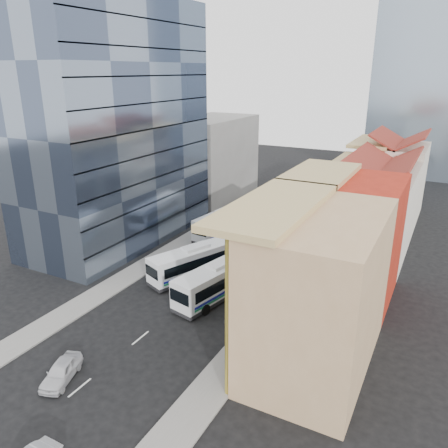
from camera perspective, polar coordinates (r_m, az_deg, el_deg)
The scene contains 14 objects.
ground at distance 38.60m, azimuth -11.81°, elevation -15.09°, with size 200.00×200.00×0.00m, color black.
sidewalk_right at distance 52.29m, azimuth 11.23°, elevation -5.26°, with size 3.00×90.00×0.15m, color slate.
sidewalk_left at distance 58.78m, azimuth -4.78°, elevation -2.10°, with size 3.00×90.00×0.15m, color slate.
shophouse_tan at distance 33.65m, azimuth 12.31°, elevation -8.71°, with size 8.00×14.00×12.00m, color tan.
shophouse_red at distance 44.39m, azimuth 16.61°, elevation -2.00°, with size 8.00×10.00×12.00m, color #AB2413.
shophouse_cream_near at distance 53.57m, azimuth 18.62°, elevation 0.34°, with size 8.00×9.00×10.00m, color silver.
shophouse_cream_mid at distance 62.11m, azimuth 20.08°, elevation 2.75°, with size 8.00×9.00×10.00m, color silver.
shophouse_cream_far at distance 72.11m, azimuth 21.39°, elevation 5.22°, with size 8.00×12.00×11.00m, color silver.
office_tower at distance 57.83m, azimuth -14.15°, elevation 12.33°, with size 12.00×26.00×30.00m, color #374257.
office_block_far at distance 77.09m, azimuth -1.66°, elevation 8.55°, with size 10.00×18.00×14.00m, color gray.
bus_left_near at distance 48.32m, azimuth -3.67°, elevation -4.78°, with size 2.65×11.31×3.63m, color white, non-canonical shape.
bus_left_far at distance 60.28m, azimuth 0.03°, elevation 0.32°, with size 2.68×11.46×3.68m, color silver, non-canonical shape.
bus_right at distance 44.12m, azimuth -0.37°, elevation -7.12°, with size 2.75×11.74×3.77m, color white, non-canonical shape.
sedan_left at distance 35.91m, azimuth -20.49°, elevation -17.58°, with size 1.72×4.25×1.45m, color silver.
Camera 1 is at (21.20, -23.90, 21.67)m, focal length 35.00 mm.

